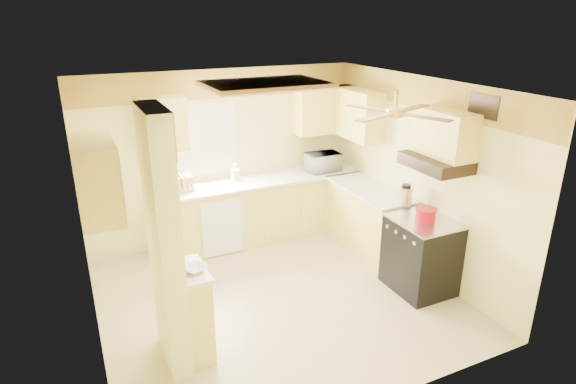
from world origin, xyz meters
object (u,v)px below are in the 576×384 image
bowl (195,269)px  microwave (323,162)px  stove (421,255)px  kettle (406,195)px  dutch_oven (426,215)px

bowl → microwave: bearing=40.0°
stove → bowl: 2.82m
microwave → bowl: microwave is taller
stove → kettle: (0.08, 0.47, 0.60)m
stove → dutch_oven: bearing=-121.8°
bowl → kettle: size_ratio=0.82×
microwave → dutch_oven: size_ratio=1.99×
microwave → dutch_oven: (0.18, -2.14, -0.08)m
bowl → dutch_oven: bearing=0.5°
stove → bowl: (-2.77, -0.05, 0.51)m
bowl → kettle: 2.90m
stove → bowl: bowl is taller
bowl → kettle: kettle is taller
bowl → dutch_oven: (2.76, 0.03, 0.03)m
bowl → dutch_oven: 2.76m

